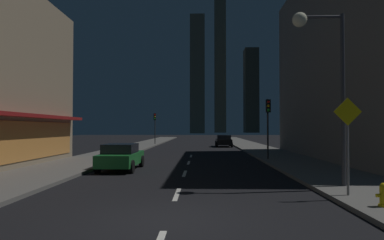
{
  "coord_description": "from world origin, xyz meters",
  "views": [
    {
      "loc": [
        0.85,
        -8.28,
        2.32
      ],
      "look_at": [
        0.0,
        21.41,
        3.04
      ],
      "focal_mm": 30.66,
      "sensor_mm": 36.0,
      "label": 1
    }
  ],
  "objects_px": {
    "car_parked_far": "(224,141)",
    "pedestrian_crossing_sign": "(348,137)",
    "fire_hydrant_far_left": "(125,149)",
    "fire_hydrant_yellow_near": "(384,195)",
    "traffic_light_near_right": "(268,115)",
    "car_parked_near": "(121,156)",
    "traffic_light_far_left": "(155,122)",
    "street_lamp_right": "(321,56)"
  },
  "relations": [
    {
      "from": "car_parked_far",
      "to": "pedestrian_crossing_sign",
      "type": "height_order",
      "value": "pedestrian_crossing_sign"
    },
    {
      "from": "fire_hydrant_far_left",
      "to": "fire_hydrant_yellow_near",
      "type": "bearing_deg",
      "value": -58.78
    },
    {
      "from": "car_parked_far",
      "to": "traffic_light_near_right",
      "type": "height_order",
      "value": "traffic_light_near_right"
    },
    {
      "from": "car_parked_near",
      "to": "pedestrian_crossing_sign",
      "type": "height_order",
      "value": "pedestrian_crossing_sign"
    },
    {
      "from": "car_parked_far",
      "to": "car_parked_near",
      "type": "bearing_deg",
      "value": -107.69
    },
    {
      "from": "fire_hydrant_yellow_near",
      "to": "fire_hydrant_far_left",
      "type": "bearing_deg",
      "value": 121.22
    },
    {
      "from": "car_parked_near",
      "to": "traffic_light_far_left",
      "type": "distance_m",
      "value": 26.68
    },
    {
      "from": "car_parked_far",
      "to": "street_lamp_right",
      "type": "bearing_deg",
      "value": -86.38
    },
    {
      "from": "car_parked_far",
      "to": "fire_hydrant_yellow_near",
      "type": "bearing_deg",
      "value": -85.81
    },
    {
      "from": "car_parked_near",
      "to": "street_lamp_right",
      "type": "height_order",
      "value": "street_lamp_right"
    },
    {
      "from": "street_lamp_right",
      "to": "pedestrian_crossing_sign",
      "type": "distance_m",
      "value": 3.51
    },
    {
      "from": "car_parked_near",
      "to": "car_parked_far",
      "type": "height_order",
      "value": "same"
    },
    {
      "from": "fire_hydrant_yellow_near",
      "to": "traffic_light_near_right",
      "type": "distance_m",
      "value": 13.96
    },
    {
      "from": "fire_hydrant_yellow_near",
      "to": "pedestrian_crossing_sign",
      "type": "distance_m",
      "value": 2.2
    },
    {
      "from": "fire_hydrant_far_left",
      "to": "traffic_light_far_left",
      "type": "relative_size",
      "value": 0.16
    },
    {
      "from": "street_lamp_right",
      "to": "pedestrian_crossing_sign",
      "type": "xyz_separation_m",
      "value": [
        0.22,
        -1.73,
        -3.05
      ]
    },
    {
      "from": "traffic_light_near_right",
      "to": "car_parked_far",
      "type": "bearing_deg",
      "value": 96.13
    },
    {
      "from": "traffic_light_far_left",
      "to": "street_lamp_right",
      "type": "xyz_separation_m",
      "value": [
        10.88,
        -32.05,
        1.87
      ]
    },
    {
      "from": "fire_hydrant_yellow_near",
      "to": "car_parked_far",
      "type": "bearing_deg",
      "value": 94.19
    },
    {
      "from": "car_parked_near",
      "to": "car_parked_far",
      "type": "xyz_separation_m",
      "value": [
        7.2,
        22.57,
        0.0
      ]
    },
    {
      "from": "car_parked_far",
      "to": "fire_hydrant_far_left",
      "type": "distance_m",
      "value": 15.23
    },
    {
      "from": "fire_hydrant_yellow_near",
      "to": "traffic_light_far_left",
      "type": "xyz_separation_m",
      "value": [
        -11.4,
        35.29,
        2.74
      ]
    },
    {
      "from": "fire_hydrant_far_left",
      "to": "traffic_light_far_left",
      "type": "distance_m",
      "value": 16.07
    },
    {
      "from": "car_parked_near",
      "to": "fire_hydrant_yellow_near",
      "type": "height_order",
      "value": "car_parked_near"
    },
    {
      "from": "car_parked_near",
      "to": "fire_hydrant_far_left",
      "type": "xyz_separation_m",
      "value": [
        -2.3,
        10.67,
        -0.29
      ]
    },
    {
      "from": "fire_hydrant_far_left",
      "to": "traffic_light_near_right",
      "type": "xyz_separation_m",
      "value": [
        11.4,
        -5.78,
        2.74
      ]
    },
    {
      "from": "car_parked_far",
      "to": "street_lamp_right",
      "type": "height_order",
      "value": "street_lamp_right"
    },
    {
      "from": "car_parked_near",
      "to": "traffic_light_far_left",
      "type": "height_order",
      "value": "traffic_light_far_left"
    },
    {
      "from": "car_parked_near",
      "to": "pedestrian_crossing_sign",
      "type": "xyz_separation_m",
      "value": [
        9.2,
        -7.28,
        1.28
      ]
    },
    {
      "from": "traffic_light_near_right",
      "to": "car_parked_near",
      "type": "bearing_deg",
      "value": -151.76
    },
    {
      "from": "pedestrian_crossing_sign",
      "to": "car_parked_far",
      "type": "bearing_deg",
      "value": 93.83
    },
    {
      "from": "traffic_light_near_right",
      "to": "traffic_light_far_left",
      "type": "xyz_separation_m",
      "value": [
        -11.0,
        21.61,
        0.0
      ]
    },
    {
      "from": "street_lamp_right",
      "to": "pedestrian_crossing_sign",
      "type": "relative_size",
      "value": 2.09
    },
    {
      "from": "traffic_light_near_right",
      "to": "fire_hydrant_yellow_near",
      "type": "bearing_deg",
      "value": -88.33
    },
    {
      "from": "street_lamp_right",
      "to": "traffic_light_near_right",
      "type": "bearing_deg",
      "value": 89.34
    },
    {
      "from": "street_lamp_right",
      "to": "pedestrian_crossing_sign",
      "type": "height_order",
      "value": "street_lamp_right"
    },
    {
      "from": "street_lamp_right",
      "to": "car_parked_near",
      "type": "bearing_deg",
      "value": 148.26
    },
    {
      "from": "car_parked_near",
      "to": "street_lamp_right",
      "type": "distance_m",
      "value": 11.41
    },
    {
      "from": "car_parked_far",
      "to": "traffic_light_far_left",
      "type": "height_order",
      "value": "traffic_light_far_left"
    },
    {
      "from": "traffic_light_far_left",
      "to": "street_lamp_right",
      "type": "height_order",
      "value": "street_lamp_right"
    },
    {
      "from": "fire_hydrant_yellow_near",
      "to": "fire_hydrant_far_left",
      "type": "xyz_separation_m",
      "value": [
        -11.8,
        19.47,
        0.0
      ]
    },
    {
      "from": "car_parked_far",
      "to": "fire_hydrant_yellow_near",
      "type": "distance_m",
      "value": 31.45
    }
  ]
}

